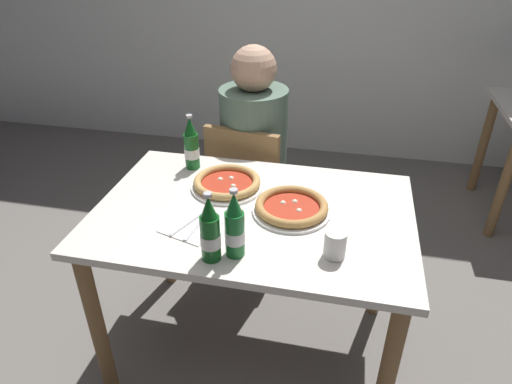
% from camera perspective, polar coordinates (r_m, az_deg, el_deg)
% --- Properties ---
extents(ground_plane, '(8.00, 8.00, 0.00)m').
position_cam_1_polar(ground_plane, '(2.22, -0.29, -18.69)').
color(ground_plane, slate).
extents(dining_table_main, '(1.20, 0.80, 0.75)m').
position_cam_1_polar(dining_table_main, '(1.78, -0.34, -5.34)').
color(dining_table_main, silver).
rests_on(dining_table_main, ground_plane).
extents(chair_behind_table, '(0.45, 0.45, 0.85)m').
position_cam_1_polar(chair_behind_table, '(2.39, -0.76, 0.61)').
color(chair_behind_table, olive).
rests_on(chair_behind_table, ground_plane).
extents(diner_seated, '(0.34, 0.34, 1.21)m').
position_cam_1_polar(diner_seated, '(2.39, -0.27, 3.29)').
color(diner_seated, '#2D3342').
rests_on(diner_seated, ground_plane).
extents(pizza_margherita_near, '(0.30, 0.30, 0.04)m').
position_cam_1_polar(pizza_margherita_near, '(1.85, -3.67, 1.14)').
color(pizza_margherita_near, white).
rests_on(pizza_margherita_near, dining_table_main).
extents(pizza_marinara_far, '(0.30, 0.30, 0.04)m').
position_cam_1_polar(pizza_marinara_far, '(1.70, 4.51, -1.95)').
color(pizza_marinara_far, white).
rests_on(pizza_marinara_far, dining_table_main).
extents(beer_bottle_left, '(0.07, 0.07, 0.25)m').
position_cam_1_polar(beer_bottle_left, '(1.43, -5.82, -5.04)').
color(beer_bottle_left, '#14591E').
rests_on(beer_bottle_left, dining_table_main).
extents(beer_bottle_center, '(0.07, 0.07, 0.25)m').
position_cam_1_polar(beer_bottle_center, '(1.44, -2.65, -4.56)').
color(beer_bottle_center, '#196B2D').
rests_on(beer_bottle_center, dining_table_main).
extents(beer_bottle_right, '(0.07, 0.07, 0.25)m').
position_cam_1_polar(beer_bottle_right, '(1.99, -8.15, 5.77)').
color(beer_bottle_right, '#14591E').
rests_on(beer_bottle_right, dining_table_main).
extents(napkin_with_cutlery, '(0.22, 0.22, 0.01)m').
position_cam_1_polar(napkin_with_cutlery, '(1.64, -8.07, -4.22)').
color(napkin_with_cutlery, white).
rests_on(napkin_with_cutlery, dining_table_main).
extents(paper_cup, '(0.07, 0.07, 0.09)m').
position_cam_1_polar(paper_cup, '(1.49, 9.95, -6.53)').
color(paper_cup, white).
rests_on(paper_cup, dining_table_main).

